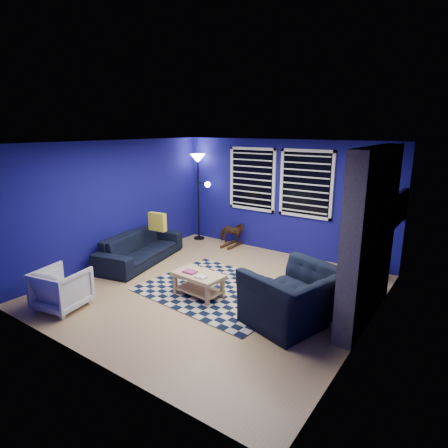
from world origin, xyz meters
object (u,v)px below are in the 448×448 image
at_px(armchair_bent, 62,289).
at_px(cabinet, 356,265).
at_px(tv, 399,208).
at_px(floor_lamp, 199,170).
at_px(rocking_horse, 232,233).
at_px(armchair_big, 294,297).
at_px(coffee_table, 198,280).
at_px(sofa, 141,248).

distance_m(armchair_bent, cabinet, 5.14).
xyz_separation_m(tv, floor_lamp, (-4.57, 0.25, 0.34)).
bearing_deg(rocking_horse, armchair_big, -154.06).
height_order(armchair_big, armchair_bent, armchair_big).
bearing_deg(cabinet, coffee_table, -151.78).
relative_size(sofa, floor_lamp, 1.00).
bearing_deg(cabinet, armchair_big, -118.49).
height_order(armchair_bent, floor_lamp, floor_lamp).
height_order(rocking_horse, cabinet, rocking_horse).
height_order(tv, rocking_horse, tv).
distance_m(rocking_horse, cabinet, 2.99).
xyz_separation_m(tv, sofa, (-4.55, -1.76, -1.09)).
distance_m(sofa, cabinet, 4.30).
bearing_deg(coffee_table, armchair_bent, -133.83).
xyz_separation_m(armchair_big, coffee_table, (-1.67, -0.08, -0.12)).
xyz_separation_m(rocking_horse, cabinet, (2.98, -0.25, -0.08)).
distance_m(cabinet, floor_lamp, 4.25).
height_order(armchair_big, cabinet, armchair_big).
xyz_separation_m(rocking_horse, floor_lamp, (-0.99, 0.02, 1.41)).
bearing_deg(floor_lamp, armchair_big, -34.15).
bearing_deg(rocking_horse, tv, -115.15).
bearing_deg(coffee_table, floor_lamp, 128.22).
bearing_deg(tv, rocking_horse, 176.39).
distance_m(tv, armchair_bent, 5.68).
xyz_separation_m(tv, cabinet, (-0.61, -0.03, -1.15)).
distance_m(rocking_horse, floor_lamp, 1.72).
bearing_deg(sofa, armchair_bent, -178.12).
bearing_deg(armchair_big, armchair_bent, -46.10).
bearing_deg(cabinet, armchair_bent, -153.59).
bearing_deg(cabinet, rocking_horse, 152.78).
xyz_separation_m(sofa, floor_lamp, (-0.03, 2.00, 1.43)).
bearing_deg(cabinet, tv, -19.57).
bearing_deg(armchair_big, rocking_horse, -115.75).
xyz_separation_m(sofa, armchair_bent, (0.55, -2.14, 0.01)).
height_order(tv, armchair_big, tv).
bearing_deg(rocking_horse, armchair_bent, 152.73).
bearing_deg(tv, sofa, -158.86).
bearing_deg(tv, cabinet, -177.25).
bearing_deg(tv, armchair_bent, -135.74).
height_order(tv, sofa, tv).
height_order(tv, floor_lamp, floor_lamp).
xyz_separation_m(sofa, rocking_horse, (0.96, 1.98, 0.02)).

